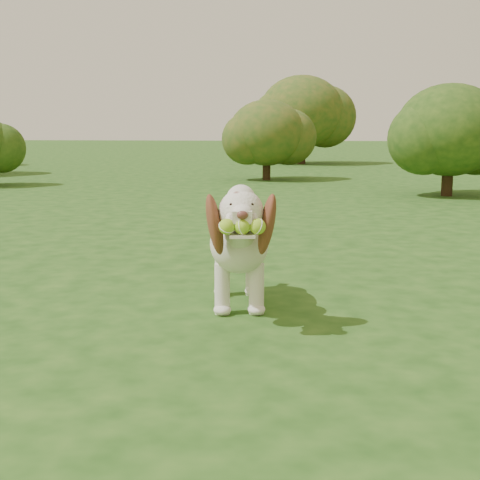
# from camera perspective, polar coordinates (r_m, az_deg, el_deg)

# --- Properties ---
(ground) EXTENTS (80.00, 80.00, 0.00)m
(ground) POSITION_cam_1_polar(r_m,az_deg,el_deg) (3.37, 2.31, -7.44)
(ground) COLOR #194012
(ground) RESTS_ON ground
(dog) EXTENTS (0.45, 1.10, 0.71)m
(dog) POSITION_cam_1_polar(r_m,az_deg,el_deg) (3.63, -0.11, -0.02)
(dog) COLOR silver
(dog) RESTS_ON ground
(shrub_b) EXTENTS (1.40, 1.40, 1.46)m
(shrub_b) POSITION_cam_1_polar(r_m,az_deg,el_deg) (12.31, 2.30, 9.12)
(shrub_b) COLOR #382314
(shrub_b) RESTS_ON ground
(shrub_c) EXTENTS (1.52, 1.52, 1.58)m
(shrub_c) POSITION_cam_1_polar(r_m,az_deg,el_deg) (9.93, 17.47, 8.93)
(shrub_c) COLOR #382314
(shrub_c) RESTS_ON ground
(shrub_i) EXTENTS (2.18, 2.18, 2.26)m
(shrub_i) POSITION_cam_1_polar(r_m,az_deg,el_deg) (17.49, 5.29, 10.83)
(shrub_i) COLOR #382314
(shrub_i) RESTS_ON ground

